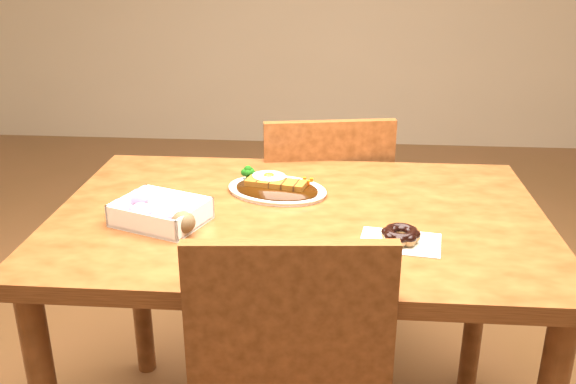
# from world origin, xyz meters

# --- Properties ---
(table) EXTENTS (1.20, 0.80, 0.75)m
(table) POSITION_xyz_m (0.00, 0.00, 0.65)
(table) COLOR #4D270F
(table) RESTS_ON ground
(chair_far) EXTENTS (0.49, 0.49, 0.87)m
(chair_far) POSITION_xyz_m (0.05, 0.54, 0.48)
(chair_far) COLOR #4D270F
(chair_far) RESTS_ON ground
(katsu_curry_plate) EXTENTS (0.30, 0.25, 0.05)m
(katsu_curry_plate) POSITION_xyz_m (-0.07, 0.13, 0.76)
(katsu_curry_plate) COLOR white
(katsu_curry_plate) RESTS_ON table
(donut_box) EXTENTS (0.24, 0.22, 0.06)m
(donut_box) POSITION_xyz_m (-0.33, -0.08, 0.78)
(donut_box) COLOR white
(donut_box) RESTS_ON table
(pon_de_ring) EXTENTS (0.19, 0.15, 0.03)m
(pon_de_ring) POSITION_xyz_m (0.23, -0.15, 0.77)
(pon_de_ring) COLOR silver
(pon_de_ring) RESTS_ON table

